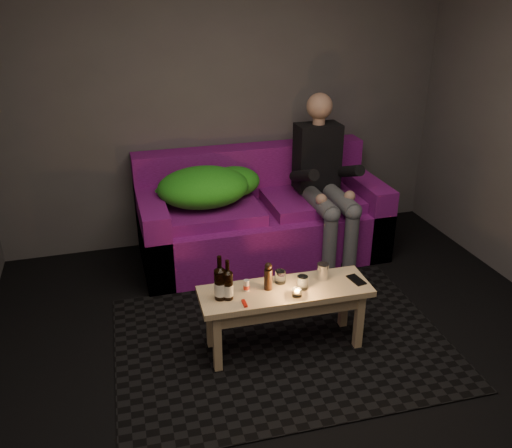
{
  "coord_description": "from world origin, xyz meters",
  "views": [
    {
      "loc": [
        -1.05,
        -2.34,
        2.25
      ],
      "look_at": [
        -0.01,
        1.26,
        0.54
      ],
      "focal_mm": 38.0,
      "sensor_mm": 36.0,
      "label": 1
    }
  ],
  "objects_px": {
    "coffee_table": "(285,299)",
    "steel_cup": "(323,271)",
    "person": "(324,177)",
    "beer_bottle_b": "(228,285)",
    "sofa": "(260,218)",
    "beer_bottle_a": "(220,283)"
  },
  "relations": [
    {
      "from": "coffee_table",
      "to": "steel_cup",
      "type": "height_order",
      "value": "steel_cup"
    },
    {
      "from": "coffee_table",
      "to": "steel_cup",
      "type": "xyz_separation_m",
      "value": [
        0.28,
        0.05,
        0.13
      ]
    },
    {
      "from": "coffee_table",
      "to": "person",
      "type": "bearing_deg",
      "value": 57.99
    },
    {
      "from": "beer_bottle_b",
      "to": "sofa",
      "type": "bearing_deg",
      "value": 66.01
    },
    {
      "from": "sofa",
      "to": "coffee_table",
      "type": "distance_m",
      "value": 1.4
    },
    {
      "from": "person",
      "to": "beer_bottle_a",
      "type": "distance_m",
      "value": 1.69
    },
    {
      "from": "sofa",
      "to": "steel_cup",
      "type": "relative_size",
      "value": 19.46
    },
    {
      "from": "coffee_table",
      "to": "beer_bottle_b",
      "type": "xyz_separation_m",
      "value": [
        -0.38,
        -0.01,
        0.18
      ]
    },
    {
      "from": "person",
      "to": "sofa",
      "type": "bearing_deg",
      "value": 161.74
    },
    {
      "from": "beer_bottle_a",
      "to": "steel_cup",
      "type": "xyz_separation_m",
      "value": [
        0.7,
        0.05,
        -0.05
      ]
    },
    {
      "from": "sofa",
      "to": "coffee_table",
      "type": "bearing_deg",
      "value": -99.91
    },
    {
      "from": "beer_bottle_a",
      "to": "person",
      "type": "bearing_deg",
      "value": 45.65
    },
    {
      "from": "sofa",
      "to": "coffee_table",
      "type": "xyz_separation_m",
      "value": [
        -0.24,
        -1.37,
        0.05
      ]
    },
    {
      "from": "person",
      "to": "coffee_table",
      "type": "xyz_separation_m",
      "value": [
        -0.75,
        -1.2,
        -0.35
      ]
    },
    {
      "from": "coffee_table",
      "to": "beer_bottle_b",
      "type": "height_order",
      "value": "beer_bottle_b"
    },
    {
      "from": "coffee_table",
      "to": "beer_bottle_b",
      "type": "bearing_deg",
      "value": -178.38
    },
    {
      "from": "beer_bottle_b",
      "to": "person",
      "type": "bearing_deg",
      "value": 47.1
    },
    {
      "from": "coffee_table",
      "to": "beer_bottle_a",
      "type": "relative_size",
      "value": 3.79
    },
    {
      "from": "person",
      "to": "beer_bottle_a",
      "type": "bearing_deg",
      "value": -134.35
    },
    {
      "from": "coffee_table",
      "to": "beer_bottle_a",
      "type": "height_order",
      "value": "beer_bottle_a"
    },
    {
      "from": "steel_cup",
      "to": "coffee_table",
      "type": "bearing_deg",
      "value": -168.75
    },
    {
      "from": "sofa",
      "to": "person",
      "type": "xyz_separation_m",
      "value": [
        0.51,
        -0.17,
        0.4
      ]
    }
  ]
}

